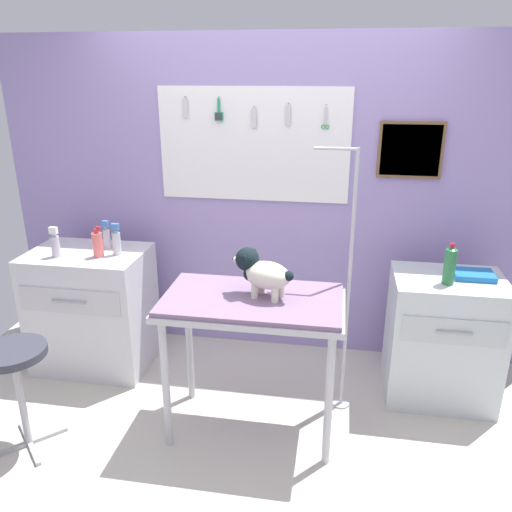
% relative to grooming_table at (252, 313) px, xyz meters
% --- Properties ---
extents(ground, '(4.40, 4.00, 0.04)m').
position_rel_grooming_table_xyz_m(ground, '(-0.04, -0.23, -0.79)').
color(ground, '#BDB7A9').
extents(rear_wall_panel, '(4.00, 0.11, 2.30)m').
position_rel_grooming_table_xyz_m(rear_wall_panel, '(-0.03, 1.05, 0.39)').
color(rear_wall_panel, '#9783BE').
rests_on(rear_wall_panel, ground).
extents(grooming_table, '(1.02, 0.58, 0.87)m').
position_rel_grooming_table_xyz_m(grooming_table, '(0.00, 0.00, 0.00)').
color(grooming_table, '#B7B7BC').
rests_on(grooming_table, ground).
extents(grooming_arm, '(0.30, 0.11, 1.66)m').
position_rel_grooming_table_xyz_m(grooming_arm, '(0.52, 0.31, 0.00)').
color(grooming_arm, '#B7B7BC').
rests_on(grooming_arm, ground).
extents(dog, '(0.36, 0.24, 0.27)m').
position_rel_grooming_table_xyz_m(dog, '(0.05, 0.03, 0.24)').
color(dog, beige).
rests_on(dog, grooming_table).
extents(counter_left, '(0.80, 0.58, 0.87)m').
position_rel_grooming_table_xyz_m(counter_left, '(-1.26, 0.53, -0.34)').
color(counter_left, silver).
rests_on(counter_left, ground).
extents(cabinet_right, '(0.68, 0.54, 0.84)m').
position_rel_grooming_table_xyz_m(cabinet_right, '(1.16, 0.54, -0.35)').
color(cabinet_right, silver).
rests_on(cabinet_right, ground).
extents(stool, '(0.36, 0.36, 0.64)m').
position_rel_grooming_table_xyz_m(stool, '(-1.26, -0.37, -0.25)').
color(stool, '#9E9EA3').
rests_on(stool, ground).
extents(pump_bottle_white, '(0.07, 0.07, 0.21)m').
position_rel_grooming_table_xyz_m(pump_bottle_white, '(-1.13, 0.46, 0.18)').
color(pump_bottle_white, '#DC645F').
rests_on(pump_bottle_white, counter_left).
extents(shampoo_bottle, '(0.05, 0.05, 0.20)m').
position_rel_grooming_table_xyz_m(shampoo_bottle, '(-1.14, 0.63, 0.18)').
color(shampoo_bottle, '#B6B4B9').
rests_on(shampoo_bottle, counter_left).
extents(spray_bottle_tall, '(0.06, 0.06, 0.22)m').
position_rel_grooming_table_xyz_m(spray_bottle_tall, '(-1.02, 0.52, 0.19)').
color(spray_bottle_tall, '#B0B5BA').
rests_on(spray_bottle_tall, counter_left).
extents(spray_bottle_short, '(0.06, 0.06, 0.21)m').
position_rel_grooming_table_xyz_m(spray_bottle_short, '(-1.41, 0.42, 0.19)').
color(spray_bottle_short, '#B3AABB').
rests_on(spray_bottle_short, counter_left).
extents(soda_bottle, '(0.07, 0.07, 0.26)m').
position_rel_grooming_table_xyz_m(soda_bottle, '(1.12, 0.45, 0.19)').
color(soda_bottle, '#286E3C').
rests_on(soda_bottle, cabinet_right).
extents(supply_tray, '(0.24, 0.18, 0.04)m').
position_rel_grooming_table_xyz_m(supply_tray, '(1.30, 0.58, 0.08)').
color(supply_tray, blue).
rests_on(supply_tray, cabinet_right).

